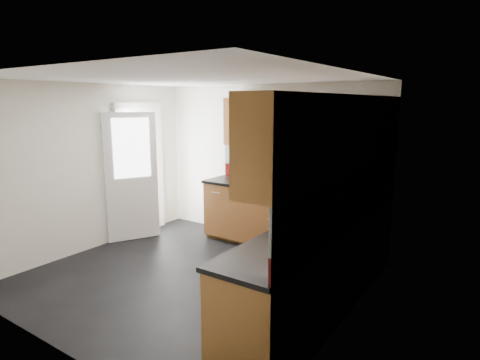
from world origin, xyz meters
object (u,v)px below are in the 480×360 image
Objects in this scene: food_processor at (351,193)px; toaster at (307,181)px; utensil_pot at (289,178)px; gas_hob at (283,186)px.

toaster is at bearing 147.80° from food_processor.
utensil_pot reaches higher than toaster.
food_processor is (1.13, -0.39, 0.11)m from gas_hob.
food_processor is (1.13, -0.58, 0.03)m from utensil_pot.
gas_hob is at bearing -88.90° from utensil_pot.
food_processor reaches higher than gas_hob.
toaster reaches higher than gas_hob.
gas_hob is 0.21m from utensil_pot.
utensil_pot is 1.27m from food_processor.
utensil_pot is 1.60× the size of toaster.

